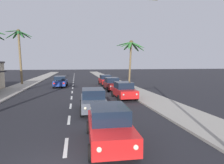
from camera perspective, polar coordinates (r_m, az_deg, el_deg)
The scene contains 12 objects.
sidewalk_right at distance 27.20m, azimuth 4.99°, elevation -1.90°, with size 3.20×110.00×0.14m, color #9E998E.
sidewalk_left at distance 27.46m, azimuth -28.19°, elevation -2.47°, with size 3.20×110.00×0.14m, color #9E998E.
lane_markings at distance 25.64m, azimuth -10.71°, elevation -2.58°, with size 4.28×86.90×0.01m.
traffic_signal_mast at distance 7.45m, azimuth 14.36°, elevation 20.22°, with size 10.18×0.41×7.66m.
sedan_lead_at_stop_bar at distance 8.74m, azimuth -0.88°, elevation -12.60°, with size 2.08×4.50×1.68m.
sedan_third_in_queue at distance 14.45m, azimuth -5.63°, elevation -5.36°, with size 2.05×4.49×1.68m.
sedan_oncoming_far at distance 30.18m, azimuth -15.05°, elevation 0.16°, with size 2.05×4.49×1.68m.
sedan_parked_nearest_kerb at distance 25.92m, azimuth -0.08°, elevation -0.50°, with size 2.06×4.49×1.68m.
sedan_parked_mid_kerb at distance 19.62m, azimuth 3.50°, elevation -2.46°, with size 2.01×4.48×1.68m.
sedan_parked_far_kerb at distance 31.71m, azimuth -1.96°, elevation 0.60°, with size 2.02×4.48×1.68m.
palm_left_third at distance 35.89m, azimuth -25.80°, elevation 9.95°, with size 4.29×4.55×9.22m.
palm_right_third at distance 29.52m, azimuth 5.68°, elevation 9.31°, with size 4.24×4.58×7.05m.
Camera 1 is at (0.47, -5.95, 3.57)m, focal length 30.79 mm.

